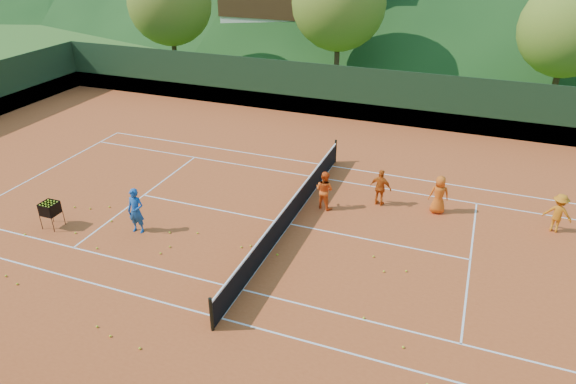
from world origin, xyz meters
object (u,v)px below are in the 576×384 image
(student_b, at_px, (381,188))
(tennis_net, at_px, (290,212))
(student_a, at_px, (324,190))
(coach, at_px, (136,211))
(student_d, at_px, (558,213))
(student_c, at_px, (439,195))
(ball_hopper, at_px, (50,209))

(student_b, xyz_separation_m, tennis_net, (-2.79, -2.65, -0.25))
(student_a, height_order, student_b, student_a)
(coach, height_order, student_d, coach)
(student_a, distance_m, student_b, 2.22)
(student_b, height_order, tennis_net, student_b)
(student_c, relative_size, ball_hopper, 1.52)
(student_b, bearing_deg, tennis_net, 54.26)
(student_b, xyz_separation_m, student_c, (2.19, 0.20, 0.01))
(coach, height_order, student_b, coach)
(coach, xyz_separation_m, student_c, (9.90, 5.26, -0.09))
(student_a, distance_m, tennis_net, 1.86)
(student_a, distance_m, student_c, 4.35)
(student_a, height_order, student_d, student_a)
(coach, height_order, tennis_net, coach)
(student_b, relative_size, student_c, 0.99)
(student_a, xyz_separation_m, tennis_net, (-0.80, -1.66, -0.27))
(student_a, relative_size, student_d, 1.04)
(student_a, bearing_deg, tennis_net, 81.02)
(student_c, distance_m, student_d, 4.12)
(tennis_net, height_order, ball_hopper, tennis_net)
(student_c, bearing_deg, student_a, 2.70)
(student_b, relative_size, ball_hopper, 1.50)
(coach, relative_size, tennis_net, 0.14)
(student_a, xyz_separation_m, student_d, (8.30, 1.31, -0.03))
(coach, distance_m, student_b, 9.22)
(student_d, height_order, tennis_net, student_d)
(ball_hopper, bearing_deg, student_a, 29.10)
(student_b, distance_m, student_d, 6.32)
(tennis_net, bearing_deg, student_a, 64.25)
(student_d, height_order, ball_hopper, student_d)
(coach, relative_size, student_b, 1.13)
(student_a, bearing_deg, student_b, -136.62)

